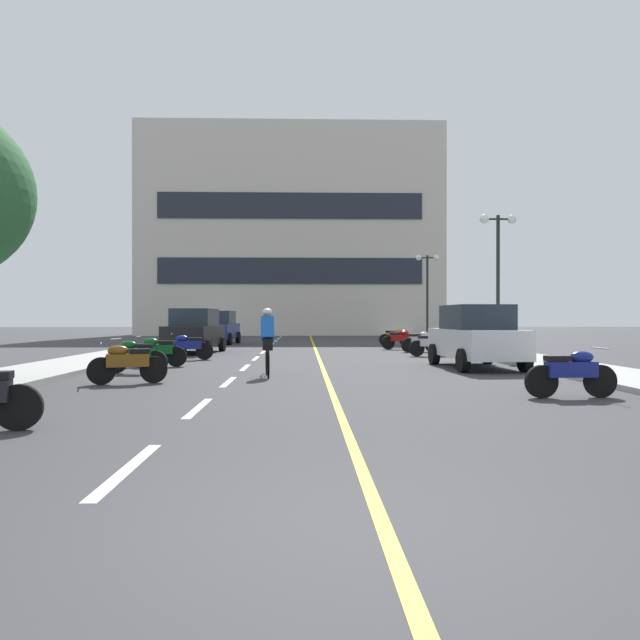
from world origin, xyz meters
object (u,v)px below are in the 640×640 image
(parked_car_near, at_px, (476,336))
(motorcycle_9, at_px, (400,338))
(motorcycle_5, at_px, (188,346))
(motorcycle_6, at_px, (431,344))
(street_lamp_mid, at_px, (498,252))
(cyclist_rider, at_px, (267,340))
(motorcycle_7, at_px, (420,341))
(motorcycle_8, at_px, (400,339))
(parked_car_far, at_px, (219,327))
(street_lamp_far, at_px, (427,278))
(motorcycle_1, at_px, (572,372))
(motorcycle_2, at_px, (127,362))
(motorcycle_10, at_px, (395,336))
(motorcycle_4, at_px, (157,351))
(parked_car_mid, at_px, (195,331))

(parked_car_near, distance_m, motorcycle_9, 12.43)
(motorcycle_5, distance_m, motorcycle_6, 8.96)
(street_lamp_mid, distance_m, cyclist_rider, 12.62)
(motorcycle_7, height_order, motorcycle_8, same)
(street_lamp_mid, bearing_deg, parked_car_far, 141.08)
(street_lamp_far, distance_m, motorcycle_6, 15.52)
(motorcycle_1, relative_size, motorcycle_2, 1.03)
(motorcycle_7, distance_m, motorcycle_10, 6.31)
(motorcycle_1, xyz_separation_m, motorcycle_7, (0.07, 14.76, 0.00))
(motorcycle_4, distance_m, motorcycle_6, 10.29)
(parked_car_mid, xyz_separation_m, motorcycle_6, (9.25, -2.29, -0.44))
(motorcycle_10, bearing_deg, motorcycle_4, -123.42)
(parked_car_near, distance_m, motorcycle_7, 8.13)
(motorcycle_6, bearing_deg, motorcycle_5, -167.90)
(motorcycle_7, bearing_deg, motorcycle_10, 91.09)
(street_lamp_far, distance_m, parked_car_near, 20.64)
(motorcycle_1, bearing_deg, parked_car_mid, 123.02)
(motorcycle_5, bearing_deg, motorcycle_4, -97.05)
(cyclist_rider, bearing_deg, motorcycle_7, 60.85)
(motorcycle_2, xyz_separation_m, motorcycle_8, (8.29, 14.35, 0.00))
(motorcycle_2, bearing_deg, street_lamp_far, 64.56)
(parked_car_near, relative_size, motorcycle_9, 2.52)
(motorcycle_10, relative_size, cyclist_rider, 0.96)
(street_lamp_far, bearing_deg, motorcycle_4, -121.44)
(motorcycle_1, relative_size, motorcycle_9, 1.00)
(cyclist_rider, bearing_deg, motorcycle_9, 68.97)
(motorcycle_6, xyz_separation_m, motorcycle_8, (-0.39, 4.91, 0.00))
(motorcycle_2, height_order, motorcycle_9, same)
(parked_car_near, bearing_deg, cyclist_rider, -158.56)
(motorcycle_5, xyz_separation_m, motorcycle_8, (8.38, 6.79, 0.00))
(motorcycle_4, height_order, motorcycle_6, same)
(street_lamp_mid, height_order, motorcycle_10, street_lamp_mid)
(street_lamp_far, xyz_separation_m, parked_car_near, (-2.69, -20.24, -3.01))
(parked_car_mid, relative_size, motorcycle_2, 2.61)
(street_lamp_far, bearing_deg, motorcycle_2, -115.44)
(motorcycle_7, bearing_deg, parked_car_far, 139.33)
(street_lamp_mid, height_order, motorcycle_7, street_lamp_mid)
(motorcycle_4, relative_size, motorcycle_10, 1.01)
(motorcycle_7, bearing_deg, parked_car_near, -89.50)
(motorcycle_5, xyz_separation_m, motorcycle_9, (8.72, 8.91, 0.00))
(motorcycle_5, xyz_separation_m, motorcycle_10, (8.76, 10.92, 0.00))
(motorcycle_9, bearing_deg, motorcycle_4, -127.57)
(parked_car_mid, distance_m, motorcycle_10, 11.46)
(motorcycle_6, height_order, motorcycle_8, same)
(motorcycle_5, height_order, motorcycle_10, same)
(motorcycle_1, bearing_deg, parked_car_near, 88.81)
(motorcycle_2, bearing_deg, motorcycle_5, 90.66)
(parked_car_mid, bearing_deg, motorcycle_1, -56.98)
(street_lamp_mid, distance_m, motorcycle_9, 7.58)
(motorcycle_8, relative_size, cyclist_rider, 0.96)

